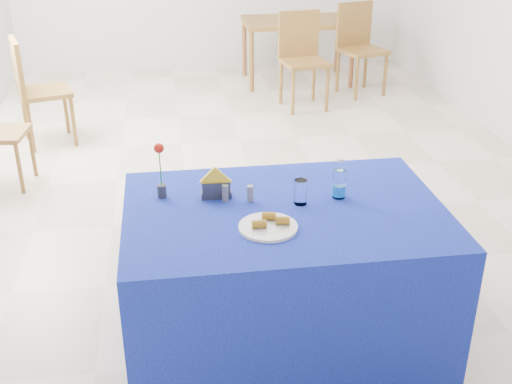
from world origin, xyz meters
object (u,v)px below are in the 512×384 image
at_px(plate, 268,227).
at_px(oak_table, 297,26).
at_px(chair_bg_left, 302,53).
at_px(chair_bg_right, 359,42).
at_px(blue_table, 283,273).
at_px(water_bottle, 339,184).
at_px(chair_win_b, 33,85).

xyz_separation_m(plate, oak_table, (1.18, 5.04, -0.09)).
xyz_separation_m(chair_bg_left, chair_bg_right, (0.75, 0.41, 0.00)).
bearing_deg(oak_table, blue_table, -102.41).
relative_size(water_bottle, chair_bg_right, 0.21).
distance_m(blue_table, chair_win_b, 3.56).
distance_m(blue_table, chair_bg_right, 4.63).
height_order(plate, chair_bg_left, chair_bg_left).
bearing_deg(water_bottle, blue_table, -163.68).
bearing_deg(blue_table, water_bottle, 16.32).
bearing_deg(blue_table, oak_table, 77.59).
height_order(chair_bg_left, chair_bg_right, chair_bg_right).
bearing_deg(water_bottle, chair_win_b, 123.97).
bearing_deg(water_bottle, plate, -145.92).
relative_size(oak_table, chair_bg_left, 1.27).
relative_size(plate, chair_bg_left, 0.28).
relative_size(chair_bg_left, chair_bg_right, 1.00).
distance_m(plate, chair_bg_right, 4.85).
bearing_deg(water_bottle, chair_bg_left, 80.69).
relative_size(plate, chair_win_b, 0.28).
xyz_separation_m(oak_table, chair_win_b, (-2.80, -1.74, -0.10)).
xyz_separation_m(plate, blue_table, (0.12, 0.19, -0.39)).
height_order(blue_table, oak_table, blue_table).
bearing_deg(chair_win_b, chair_bg_left, -90.04).
distance_m(blue_table, chair_bg_left, 4.01).
relative_size(blue_table, chair_win_b, 1.61).
bearing_deg(blue_table, chair_win_b, 119.21).
relative_size(chair_bg_right, chair_win_b, 1.02).
height_order(oak_table, chair_bg_left, chair_bg_left).
xyz_separation_m(chair_bg_left, chair_win_b, (-2.66, -0.80, -0.01)).
height_order(plate, water_bottle, water_bottle).
bearing_deg(chair_bg_left, chair_bg_right, 19.91).
distance_m(chair_bg_left, chair_win_b, 2.77).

